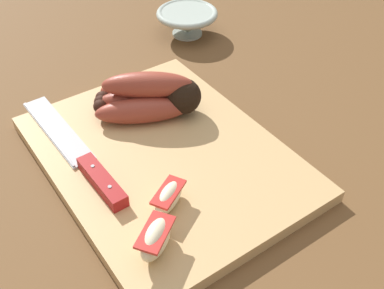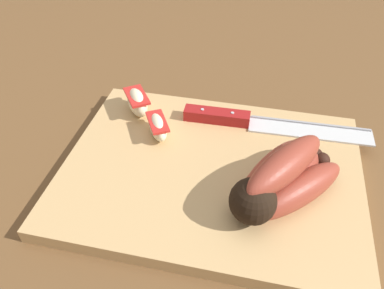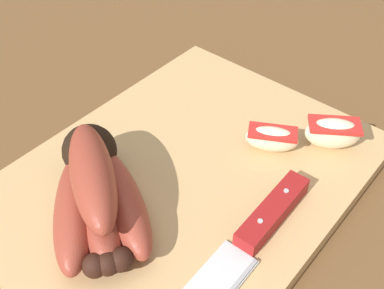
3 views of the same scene
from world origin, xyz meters
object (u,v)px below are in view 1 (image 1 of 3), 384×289
at_px(banana_bunch, 149,98).
at_px(apple_wedge_near, 169,197).
at_px(ceramic_bowl, 187,20).
at_px(chefs_knife, 85,162).
at_px(apple_wedge_middle, 156,238).

relative_size(banana_bunch, apple_wedge_near, 2.66).
xyz_separation_m(apple_wedge_near, ceramic_bowl, (0.38, -0.29, -0.01)).
xyz_separation_m(chefs_knife, apple_wedge_middle, (-0.17, -0.01, 0.01)).
height_order(apple_wedge_middle, ceramic_bowl, apple_wedge_middle).
relative_size(banana_bunch, chefs_knife, 0.57).
distance_m(apple_wedge_near, apple_wedge_middle, 0.07).
bearing_deg(apple_wedge_near, banana_bunch, -24.23).
relative_size(banana_bunch, ceramic_bowl, 1.32).
distance_m(chefs_knife, apple_wedge_middle, 0.17).
bearing_deg(apple_wedge_near, apple_wedge_middle, 134.63).
bearing_deg(banana_bunch, ceramic_bowl, -45.81).
distance_m(chefs_knife, apple_wedge_near, 0.14).
relative_size(banana_bunch, apple_wedge_middle, 2.50).
relative_size(chefs_knife, apple_wedge_near, 4.62).
distance_m(chefs_knife, ceramic_bowl, 0.43).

